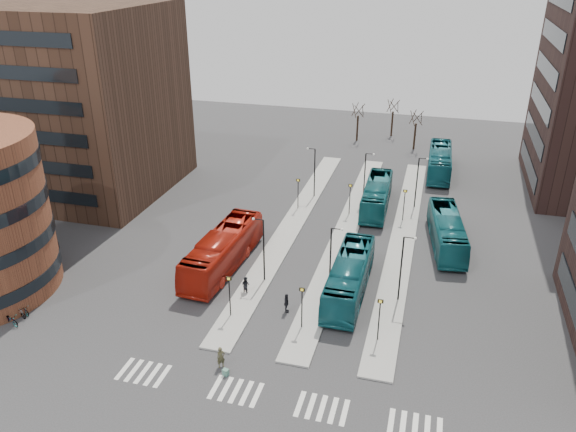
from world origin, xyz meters
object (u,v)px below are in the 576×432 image
(teal_bus_a, at_px, (349,276))
(bicycle_mid, at_px, (19,312))
(commuter_a, at_px, (246,285))
(commuter_b, at_px, (286,303))
(red_bus, at_px, (223,250))
(commuter_c, at_px, (328,294))
(teal_bus_b, at_px, (377,195))
(teal_bus_c, at_px, (447,231))
(suitcase, at_px, (226,372))
(bicycle_near, at_px, (11,319))
(traveller, at_px, (221,357))
(bicycle_far, at_px, (23,309))
(teal_bus_d, at_px, (440,161))

(teal_bus_a, distance_m, bicycle_mid, 27.52)
(commuter_a, bearing_deg, commuter_b, 176.98)
(red_bus, bearing_deg, teal_bus_a, -2.71)
(bicycle_mid, bearing_deg, commuter_b, -55.44)
(red_bus, bearing_deg, commuter_c, -13.37)
(commuter_a, bearing_deg, teal_bus_b, -91.35)
(red_bus, bearing_deg, teal_bus_c, 29.83)
(suitcase, distance_m, teal_bus_b, 32.22)
(commuter_a, relative_size, bicycle_near, 0.86)
(red_bus, distance_m, traveller, 14.25)
(teal_bus_b, height_order, teal_bus_c, teal_bus_c)
(teal_bus_b, bearing_deg, suitcase, -103.16)
(commuter_c, height_order, bicycle_far, commuter_c)
(traveller, bearing_deg, commuter_b, 32.04)
(teal_bus_a, xyz_separation_m, teal_bus_b, (-0.03, 18.73, -0.06))
(teal_bus_d, relative_size, bicycle_mid, 7.52)
(teal_bus_c, relative_size, commuter_b, 6.75)
(teal_bus_d, bearing_deg, bicycle_mid, -127.46)
(commuter_b, distance_m, bicycle_mid, 21.82)
(bicycle_far, bearing_deg, suitcase, -74.39)
(red_bus, relative_size, teal_bus_d, 1.06)
(teal_bus_a, height_order, commuter_a, teal_bus_a)
(commuter_c, distance_m, bicycle_near, 25.79)
(suitcase, relative_size, bicycle_far, 0.31)
(commuter_a, bearing_deg, suitcase, 122.61)
(teal_bus_c, bearing_deg, commuter_a, -148.37)
(teal_bus_c, height_order, commuter_b, teal_bus_c)
(red_bus, height_order, commuter_c, red_bus)
(teal_bus_c, xyz_separation_m, bicycle_near, (-33.28, -23.14, -1.14))
(commuter_c, relative_size, bicycle_near, 0.86)
(teal_bus_c, distance_m, traveller, 27.88)
(suitcase, xyz_separation_m, teal_bus_b, (6.52, 31.52, 1.36))
(bicycle_near, bearing_deg, bicycle_far, 17.21)
(teal_bus_d, relative_size, bicycle_near, 6.62)
(commuter_b, bearing_deg, bicycle_far, 93.38)
(bicycle_mid, bearing_deg, red_bus, -30.26)
(traveller, bearing_deg, teal_bus_b, 38.08)
(teal_bus_b, bearing_deg, teal_bus_a, -91.38)
(commuter_b, height_order, bicycle_near, commuter_b)
(bicycle_mid, xyz_separation_m, bicycle_far, (0.00, 0.48, -0.06))
(red_bus, relative_size, commuter_c, 8.17)
(commuter_b, xyz_separation_m, bicycle_mid, (-20.83, -6.50, -0.38))
(teal_bus_c, relative_size, teal_bus_d, 0.95)
(commuter_b, distance_m, bicycle_far, 21.69)
(suitcase, distance_m, bicycle_near, 18.79)
(suitcase, xyz_separation_m, commuter_c, (5.09, 10.86, 0.54))
(suitcase, bearing_deg, commuter_b, 91.69)
(traveller, bearing_deg, red_bus, 71.86)
(commuter_c, xyz_separation_m, bicycle_near, (-23.84, -9.83, -0.31))
(teal_bus_a, distance_m, teal_bus_d, 32.99)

